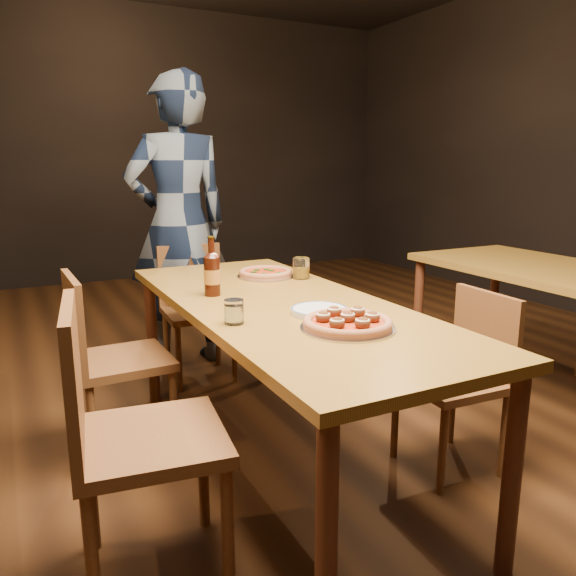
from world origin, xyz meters
name	(u,v)px	position (x,y,z in m)	size (l,w,h in m)	color
ground	(283,464)	(0.00, 0.00, 0.00)	(9.00, 9.00, 0.00)	black
room_shell	(282,16)	(0.00, 0.00, 1.86)	(9.00, 9.00, 9.00)	black
table_main	(283,318)	(0.00, 0.00, 0.68)	(0.80, 2.00, 0.75)	brown
chair_main_nw	(151,437)	(-0.67, -0.42, 0.48)	(0.45, 0.45, 0.97)	#553316
chair_main_sw	(122,359)	(-0.59, 0.47, 0.44)	(0.41, 0.41, 0.89)	#553316
chair_main_e	(451,380)	(0.64, -0.34, 0.41)	(0.38, 0.38, 0.82)	#553316
chair_end	(198,311)	(0.00, 1.17, 0.43)	(0.40, 0.40, 0.85)	#553316
pizza_meatball	(348,322)	(0.03, -0.45, 0.77)	(0.34, 0.34, 0.06)	#B7B7BF
pizza_margherita	(266,273)	(0.16, 0.52, 0.77)	(0.29, 0.29, 0.04)	#B7B7BF
plate_stack	(319,311)	(0.04, -0.23, 0.76)	(0.22, 0.22, 0.02)	white
beer_bottle	(212,275)	(-0.22, 0.25, 0.84)	(0.07, 0.07, 0.25)	black
water_glass	(234,312)	(-0.30, -0.21, 0.79)	(0.07, 0.07, 0.09)	white
amber_glass	(301,268)	(0.30, 0.39, 0.80)	(0.08, 0.08, 0.11)	#B08113
diner	(179,224)	(-0.01, 1.48, 0.94)	(0.68, 0.45, 1.87)	black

